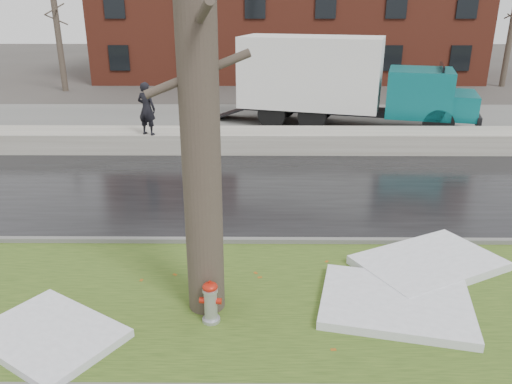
{
  "coord_description": "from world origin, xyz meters",
  "views": [
    {
      "loc": [
        0.11,
        -9.18,
        5.14
      ],
      "look_at": [
        0.02,
        1.7,
        1.0
      ],
      "focal_mm": 35.0,
      "sensor_mm": 36.0,
      "label": 1
    }
  ],
  "objects_px": {
    "box_truck": "(338,80)",
    "worker": "(147,109)",
    "tree": "(198,79)",
    "fire_hydrant": "(211,300)"
  },
  "relations": [
    {
      "from": "fire_hydrant",
      "to": "box_truck",
      "type": "height_order",
      "value": "box_truck"
    },
    {
      "from": "tree",
      "to": "worker",
      "type": "distance_m",
      "value": 10.36
    },
    {
      "from": "fire_hydrant",
      "to": "worker",
      "type": "xyz_separation_m",
      "value": [
        -3.14,
        10.09,
        1.22
      ]
    },
    {
      "from": "fire_hydrant",
      "to": "worker",
      "type": "height_order",
      "value": "worker"
    },
    {
      "from": "tree",
      "to": "worker",
      "type": "relative_size",
      "value": 4.31
    },
    {
      "from": "fire_hydrant",
      "to": "tree",
      "type": "bearing_deg",
      "value": 109.3
    },
    {
      "from": "box_truck",
      "to": "worker",
      "type": "height_order",
      "value": "box_truck"
    },
    {
      "from": "tree",
      "to": "box_truck",
      "type": "height_order",
      "value": "tree"
    },
    {
      "from": "box_truck",
      "to": "worker",
      "type": "xyz_separation_m",
      "value": [
        -7.35,
        -4.52,
        -0.35
      ]
    },
    {
      "from": "fire_hydrant",
      "to": "worker",
      "type": "bearing_deg",
      "value": 112.61
    }
  ]
}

